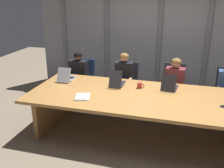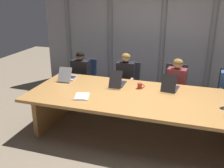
{
  "view_description": "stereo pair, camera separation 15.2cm",
  "coord_description": "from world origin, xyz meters",
  "px_view_note": "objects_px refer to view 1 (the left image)",
  "views": [
    {
      "loc": [
        0.62,
        -3.9,
        2.34
      ],
      "look_at": [
        -0.51,
        0.14,
        0.82
      ],
      "focal_mm": 41.45,
      "sensor_mm": 36.0,
      "label": 1
    },
    {
      "loc": [
        0.77,
        -3.85,
        2.34
      ],
      "look_at": [
        -0.51,
        0.14,
        0.82
      ],
      "focal_mm": 41.45,
      "sensor_mm": 36.0,
      "label": 2
    }
  ],
  "objects_px": {
    "laptop_left_mid": "(117,82)",
    "conference_mic_left_side": "(224,106)",
    "office_chair_left_mid": "(126,90)",
    "spiral_notepad": "(82,97)",
    "office_chair_left_end": "(83,86)",
    "coffee_mug_near": "(140,85)",
    "person_left_mid": "(123,79)",
    "laptop_left_end": "(67,77)",
    "person_left_end": "(77,76)",
    "person_center": "(174,84)",
    "office_chair_center": "(172,94)",
    "laptop_center": "(170,86)"
  },
  "relations": [
    {
      "from": "laptop_left_mid",
      "to": "office_chair_left_end",
      "type": "distance_m",
      "value": 1.32
    },
    {
      "from": "laptop_left_end",
      "to": "person_center",
      "type": "height_order",
      "value": "person_center"
    },
    {
      "from": "person_center",
      "to": "person_left_end",
      "type": "bearing_deg",
      "value": -84.54
    },
    {
      "from": "spiral_notepad",
      "to": "laptop_left_mid",
      "type": "bearing_deg",
      "value": 43.37
    },
    {
      "from": "laptop_left_end",
      "to": "conference_mic_left_side",
      "type": "bearing_deg",
      "value": -104.26
    },
    {
      "from": "laptop_left_end",
      "to": "person_left_mid",
      "type": "height_order",
      "value": "person_left_mid"
    },
    {
      "from": "office_chair_left_mid",
      "to": "spiral_notepad",
      "type": "distance_m",
      "value": 1.54
    },
    {
      "from": "laptop_left_end",
      "to": "conference_mic_left_side",
      "type": "distance_m",
      "value": 2.8
    },
    {
      "from": "laptop_left_end",
      "to": "office_chair_left_mid",
      "type": "relative_size",
      "value": 0.5
    },
    {
      "from": "conference_mic_left_side",
      "to": "office_chair_left_end",
      "type": "bearing_deg",
      "value": 156.11
    },
    {
      "from": "person_left_mid",
      "to": "spiral_notepad",
      "type": "bearing_deg",
      "value": -20.49
    },
    {
      "from": "person_left_end",
      "to": "laptop_left_end",
      "type": "bearing_deg",
      "value": 4.76
    },
    {
      "from": "office_chair_center",
      "to": "spiral_notepad",
      "type": "bearing_deg",
      "value": -42.08
    },
    {
      "from": "laptop_left_end",
      "to": "spiral_notepad",
      "type": "bearing_deg",
      "value": -144.12
    },
    {
      "from": "person_left_end",
      "to": "conference_mic_left_side",
      "type": "relative_size",
      "value": 10.2
    },
    {
      "from": "office_chair_center",
      "to": "conference_mic_left_side",
      "type": "bearing_deg",
      "value": 34.12
    },
    {
      "from": "laptop_center",
      "to": "office_chair_left_end",
      "type": "height_order",
      "value": "laptop_center"
    },
    {
      "from": "office_chair_center",
      "to": "office_chair_left_mid",
      "type": "bearing_deg",
      "value": -88.69
    },
    {
      "from": "laptop_center",
      "to": "person_left_end",
      "type": "relative_size",
      "value": 0.41
    },
    {
      "from": "laptop_left_end",
      "to": "office_chair_left_mid",
      "type": "xyz_separation_m",
      "value": [
        1.0,
        0.72,
        -0.43
      ]
    },
    {
      "from": "person_left_mid",
      "to": "spiral_notepad",
      "type": "distance_m",
      "value": 1.34
    },
    {
      "from": "laptop_left_mid",
      "to": "conference_mic_left_side",
      "type": "bearing_deg",
      "value": -106.0
    },
    {
      "from": "laptop_left_end",
      "to": "person_left_end",
      "type": "relative_size",
      "value": 0.41
    },
    {
      "from": "laptop_left_mid",
      "to": "office_chair_left_mid",
      "type": "height_order",
      "value": "laptop_left_mid"
    },
    {
      "from": "person_left_end",
      "to": "conference_mic_left_side",
      "type": "xyz_separation_m",
      "value": [
        2.78,
        -1.05,
        0.11
      ]
    },
    {
      "from": "office_chair_left_mid",
      "to": "person_center",
      "type": "bearing_deg",
      "value": 84.25
    },
    {
      "from": "laptop_center",
      "to": "spiral_notepad",
      "type": "distance_m",
      "value": 1.52
    },
    {
      "from": "office_chair_left_end",
      "to": "coffee_mug_near",
      "type": "xyz_separation_m",
      "value": [
        1.4,
        -0.77,
        0.43
      ]
    },
    {
      "from": "laptop_left_end",
      "to": "laptop_center",
      "type": "relative_size",
      "value": 1.0
    },
    {
      "from": "conference_mic_left_side",
      "to": "spiral_notepad",
      "type": "xyz_separation_m",
      "value": [
        -2.15,
        -0.23,
        -0.01
      ]
    },
    {
      "from": "coffee_mug_near",
      "to": "spiral_notepad",
      "type": "xyz_separation_m",
      "value": [
        -0.81,
        -0.67,
        -0.04
      ]
    },
    {
      "from": "laptop_left_end",
      "to": "office_chair_center",
      "type": "bearing_deg",
      "value": -73.96
    },
    {
      "from": "laptop_left_mid",
      "to": "person_left_mid",
      "type": "distance_m",
      "value": 0.61
    },
    {
      "from": "laptop_left_end",
      "to": "office_chair_left_mid",
      "type": "height_order",
      "value": "laptop_left_end"
    },
    {
      "from": "laptop_left_mid",
      "to": "conference_mic_left_side",
      "type": "height_order",
      "value": "laptop_left_mid"
    },
    {
      "from": "conference_mic_left_side",
      "to": "office_chair_left_mid",
      "type": "bearing_deg",
      "value": 145.34
    },
    {
      "from": "laptop_left_end",
      "to": "person_center",
      "type": "xyz_separation_m",
      "value": [
        1.99,
        0.55,
        -0.14
      ]
    },
    {
      "from": "office_chair_left_end",
      "to": "laptop_left_mid",
      "type": "bearing_deg",
      "value": 57.86
    },
    {
      "from": "laptop_left_mid",
      "to": "office_chair_left_end",
      "type": "height_order",
      "value": "laptop_left_mid"
    },
    {
      "from": "person_left_mid",
      "to": "person_center",
      "type": "xyz_separation_m",
      "value": [
        1.01,
        -0.0,
        -0.02
      ]
    },
    {
      "from": "laptop_left_mid",
      "to": "conference_mic_left_side",
      "type": "relative_size",
      "value": 4.29
    },
    {
      "from": "office_chair_left_mid",
      "to": "office_chair_center",
      "type": "xyz_separation_m",
      "value": [
        0.97,
        0.0,
        0.01
      ]
    },
    {
      "from": "laptop_left_mid",
      "to": "laptop_center",
      "type": "xyz_separation_m",
      "value": [
        0.92,
        0.06,
        -0.0
      ]
    },
    {
      "from": "person_left_mid",
      "to": "conference_mic_left_side",
      "type": "xyz_separation_m",
      "value": [
        1.77,
        -1.05,
        0.09
      ]
    },
    {
      "from": "laptop_left_mid",
      "to": "conference_mic_left_side",
      "type": "xyz_separation_m",
      "value": [
        1.74,
        -0.46,
        -0.04
      ]
    },
    {
      "from": "laptop_left_mid",
      "to": "office_chair_center",
      "type": "relative_size",
      "value": 0.49
    },
    {
      "from": "laptop_center",
      "to": "laptop_left_mid",
      "type": "bearing_deg",
      "value": 100.77
    },
    {
      "from": "office_chair_left_mid",
      "to": "office_chair_center",
      "type": "relative_size",
      "value": 0.97
    },
    {
      "from": "office_chair_left_mid",
      "to": "coffee_mug_near",
      "type": "height_order",
      "value": "office_chair_left_mid"
    },
    {
      "from": "laptop_left_mid",
      "to": "office_chair_center",
      "type": "xyz_separation_m",
      "value": [
        0.96,
        0.76,
        -0.43
      ]
    }
  ]
}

